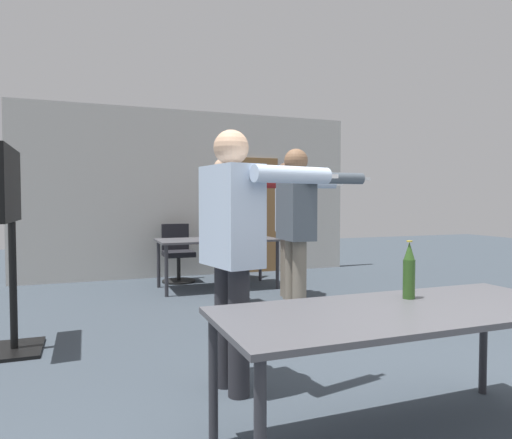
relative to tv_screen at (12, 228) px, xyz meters
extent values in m
cube|color=beige|center=(2.32, 3.40, 0.35)|extent=(5.74, 0.10, 2.81)
cube|color=olive|center=(3.42, 3.34, -0.03)|extent=(0.90, 0.02, 2.05)
cube|color=#4C4C51|center=(2.12, -2.38, -0.34)|extent=(1.98, 0.80, 0.03)
cylinder|color=#2D2D33|center=(1.20, -2.04, -0.70)|extent=(0.05, 0.05, 0.70)
cylinder|color=#2D2D33|center=(3.05, -2.04, -0.70)|extent=(0.05, 0.05, 0.70)
cube|color=#4C4C51|center=(2.39, 2.12, -0.34)|extent=(1.73, 0.82, 0.03)
cylinder|color=#2D2D33|center=(1.59, 1.77, -0.70)|extent=(0.05, 0.05, 0.70)
cylinder|color=#2D2D33|center=(3.20, 1.77, -0.70)|extent=(0.05, 0.05, 0.70)
cylinder|color=#2D2D33|center=(1.59, 2.47, -0.70)|extent=(0.05, 0.05, 0.70)
cylinder|color=#2D2D33|center=(3.20, 2.47, -0.70)|extent=(0.05, 0.05, 0.70)
cube|color=black|center=(0.00, 0.00, -1.04)|extent=(0.44, 0.56, 0.03)
cylinder|color=black|center=(0.00, 0.00, -0.48)|extent=(0.06, 0.06, 1.08)
cube|color=black|center=(0.00, 0.00, 0.37)|extent=(0.04, 0.93, 0.62)
cube|color=#192342|center=(-0.02, 0.00, 0.37)|extent=(0.01, 0.85, 0.55)
cylinder|color=slate|center=(3.09, 1.27, -0.62)|extent=(0.13, 0.13, 0.87)
cylinder|color=slate|center=(3.05, 1.10, -0.62)|extent=(0.13, 0.13, 0.87)
cube|color=silver|center=(3.07, 1.18, 0.16)|extent=(0.32, 0.45, 0.68)
sphere|color=brown|center=(3.07, 1.18, 0.62)|extent=(0.24, 0.24, 0.24)
cylinder|color=silver|center=(3.13, 1.43, 0.14)|extent=(0.10, 0.10, 0.59)
cylinder|color=silver|center=(3.30, 0.87, 0.44)|extent=(0.60, 0.23, 0.10)
cube|color=white|center=(3.62, 0.79, 0.44)|extent=(0.13, 0.06, 0.03)
cylinder|color=#28282D|center=(1.47, -1.32, -0.63)|extent=(0.14, 0.14, 0.85)
cylinder|color=#28282D|center=(1.51, -1.51, -0.63)|extent=(0.14, 0.14, 0.85)
cube|color=silver|center=(1.49, -1.41, 0.13)|extent=(0.35, 0.51, 0.67)
sphere|color=#DBAD89|center=(1.49, -1.41, 0.58)|extent=(0.23, 0.23, 0.23)
cylinder|color=silver|center=(1.44, -1.13, 0.11)|extent=(0.11, 0.11, 0.58)
cylinder|color=silver|center=(1.83, -1.64, 0.40)|extent=(0.59, 0.22, 0.11)
cube|color=white|center=(2.15, -1.58, 0.40)|extent=(0.12, 0.06, 0.03)
cylinder|color=beige|center=(2.13, 1.05, -0.62)|extent=(0.14, 0.14, 0.87)
cylinder|color=beige|center=(2.16, 0.85, -0.62)|extent=(0.14, 0.14, 0.87)
cube|color=maroon|center=(2.14, 0.95, 0.16)|extent=(0.32, 0.50, 0.69)
sphere|color=#DBAD89|center=(2.14, 0.95, 0.63)|extent=(0.24, 0.24, 0.24)
cylinder|color=maroon|center=(2.11, 1.24, 0.14)|extent=(0.11, 0.11, 0.59)
cylinder|color=maroon|center=(2.47, 0.70, 0.44)|extent=(0.60, 0.18, 0.11)
cube|color=white|center=(2.80, 0.74, 0.44)|extent=(0.12, 0.05, 0.03)
cylinder|color=slate|center=(2.62, 0.03, -0.61)|extent=(0.14, 0.14, 0.88)
cylinder|color=slate|center=(2.61, -0.16, -0.61)|extent=(0.14, 0.14, 0.88)
cube|color=#4C5660|center=(2.61, -0.06, 0.18)|extent=(0.28, 0.47, 0.69)
sphere|color=#936B4C|center=(2.61, -0.06, 0.64)|extent=(0.24, 0.24, 0.24)
cylinder|color=#4C5660|center=(2.62, 0.22, 0.16)|extent=(0.11, 0.11, 0.60)
cylinder|color=#4C5660|center=(2.90, -0.36, 0.46)|extent=(0.60, 0.13, 0.11)
cube|color=white|center=(3.23, -0.37, 0.46)|extent=(0.12, 0.04, 0.03)
cylinder|color=black|center=(1.95, 2.82, -1.04)|extent=(0.52, 0.52, 0.03)
cylinder|color=black|center=(1.95, 2.82, -0.83)|extent=(0.06, 0.06, 0.38)
cube|color=black|center=(1.95, 2.82, -0.60)|extent=(0.46, 0.46, 0.08)
cube|color=black|center=(1.95, 3.08, -0.35)|extent=(0.44, 0.06, 0.42)
cylinder|color=black|center=(2.88, 2.89, -1.04)|extent=(0.52, 0.52, 0.03)
cylinder|color=black|center=(2.88, 2.89, -0.82)|extent=(0.06, 0.06, 0.39)
cube|color=#4C4C51|center=(2.88, 2.89, -0.59)|extent=(0.65, 0.65, 0.08)
cube|color=#4C4C51|center=(3.06, 2.70, -0.34)|extent=(0.35, 0.35, 0.42)
cylinder|color=#2D511E|center=(2.31, -2.20, -0.21)|extent=(0.07, 0.07, 0.22)
cone|color=#2D511E|center=(2.31, -2.20, -0.05)|extent=(0.06, 0.06, 0.10)
cylinder|color=gold|center=(2.31, -2.20, 0.00)|extent=(0.03, 0.03, 0.01)
cylinder|color=#2866A3|center=(2.24, 2.23, -0.27)|extent=(0.08, 0.08, 0.10)
camera|label=1|loc=(0.58, -4.31, 0.23)|focal=32.00mm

